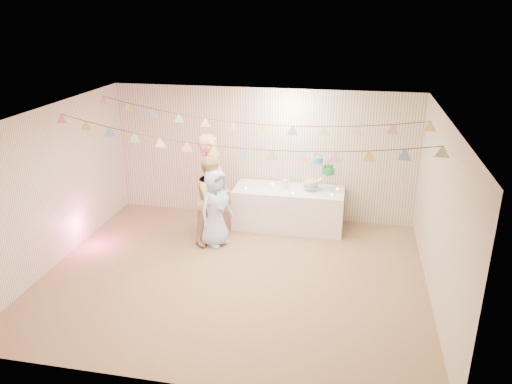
% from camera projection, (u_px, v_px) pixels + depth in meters
% --- Properties ---
extents(floor, '(6.00, 6.00, 0.00)m').
position_uv_depth(floor, '(234.00, 275.00, 7.99)').
color(floor, '#806245').
rests_on(floor, ground).
extents(ceiling, '(6.00, 6.00, 0.00)m').
position_uv_depth(ceiling, '(231.00, 115.00, 7.07)').
color(ceiling, silver).
rests_on(ceiling, ground).
extents(back_wall, '(6.00, 6.00, 0.00)m').
position_uv_depth(back_wall, '(263.00, 154.00, 9.83)').
color(back_wall, silver).
rests_on(back_wall, ground).
extents(front_wall, '(6.00, 6.00, 0.00)m').
position_uv_depth(front_wall, '(176.00, 286.00, 5.24)').
color(front_wall, silver).
rests_on(front_wall, ground).
extents(left_wall, '(5.00, 5.00, 0.00)m').
position_uv_depth(left_wall, '(53.00, 187.00, 8.08)').
color(left_wall, silver).
rests_on(left_wall, ground).
extents(right_wall, '(5.00, 5.00, 0.00)m').
position_uv_depth(right_wall, '(441.00, 216.00, 6.99)').
color(right_wall, silver).
rests_on(right_wall, ground).
extents(table, '(2.08, 0.83, 0.78)m').
position_uv_depth(table, '(289.00, 208.00, 9.62)').
color(table, silver).
rests_on(table, floor).
extents(cake_stand, '(0.61, 0.36, 0.68)m').
position_uv_depth(cake_stand, '(319.00, 174.00, 9.31)').
color(cake_stand, silver).
rests_on(cake_stand, table).
extents(cake_bottom, '(0.31, 0.31, 0.15)m').
position_uv_depth(cake_bottom, '(310.00, 188.00, 9.38)').
color(cake_bottom, '#27B6AE').
rests_on(cake_bottom, cake_stand).
extents(cake_middle, '(0.27, 0.27, 0.22)m').
position_uv_depth(cake_middle, '(329.00, 173.00, 9.36)').
color(cake_middle, '#1C8039').
rests_on(cake_middle, cake_stand).
extents(cake_top_tier, '(0.25, 0.25, 0.19)m').
position_uv_depth(cake_top_tier, '(316.00, 160.00, 9.20)').
color(cake_top_tier, '#46A5DE').
rests_on(cake_top_tier, cake_stand).
extents(platter, '(0.33, 0.33, 0.02)m').
position_uv_depth(platter, '(263.00, 189.00, 9.53)').
color(platter, white).
rests_on(platter, table).
extents(posy, '(0.16, 0.16, 0.18)m').
position_uv_depth(posy, '(285.00, 185.00, 9.52)').
color(posy, white).
rests_on(posy, table).
extents(person_adult_a, '(0.51, 0.74, 1.94)m').
position_uv_depth(person_adult_a, '(212.00, 186.00, 9.08)').
color(person_adult_a, pink).
rests_on(person_adult_a, floor).
extents(person_adult_b, '(0.90, 0.98, 1.62)m').
position_uv_depth(person_adult_b, '(214.00, 200.00, 8.87)').
color(person_adult_b, tan).
rests_on(person_adult_b, floor).
extents(person_child, '(0.74, 0.82, 1.42)m').
position_uv_depth(person_child, '(215.00, 208.00, 8.79)').
color(person_child, '#AABEF0').
rests_on(person_child, floor).
extents(bunting_back, '(5.60, 1.10, 0.40)m').
position_uv_depth(bunting_back, '(248.00, 116.00, 8.17)').
color(bunting_back, pink).
rests_on(bunting_back, ceiling).
extents(bunting_front, '(5.60, 0.90, 0.36)m').
position_uv_depth(bunting_front, '(228.00, 138.00, 6.99)').
color(bunting_front, '#72A5E5').
rests_on(bunting_front, ceiling).
extents(tealight_0, '(0.04, 0.04, 0.03)m').
position_uv_depth(tealight_0, '(246.00, 188.00, 9.48)').
color(tealight_0, '#FFD88C').
rests_on(tealight_0, table).
extents(tealight_1, '(0.04, 0.04, 0.03)m').
position_uv_depth(tealight_1, '(272.00, 184.00, 9.70)').
color(tealight_1, '#FFD88C').
rests_on(tealight_1, table).
extents(tealight_2, '(0.04, 0.04, 0.03)m').
position_uv_depth(tealight_2, '(293.00, 193.00, 9.25)').
color(tealight_2, '#FFD88C').
rests_on(tealight_2, table).
extents(tealight_3, '(0.04, 0.04, 0.03)m').
position_uv_depth(tealight_3, '(309.00, 185.00, 9.61)').
color(tealight_3, '#FFD88C').
rests_on(tealight_3, table).
extents(tealight_4, '(0.04, 0.04, 0.03)m').
position_uv_depth(tealight_4, '(332.00, 195.00, 9.16)').
color(tealight_4, '#FFD88C').
rests_on(tealight_4, table).
extents(tealight_5, '(0.04, 0.04, 0.03)m').
position_uv_depth(tealight_5, '(337.00, 189.00, 9.45)').
color(tealight_5, '#FFD88C').
rests_on(tealight_5, table).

